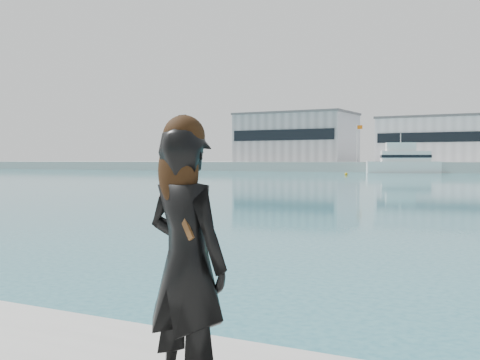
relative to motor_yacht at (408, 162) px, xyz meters
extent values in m
cube|color=gray|center=(-30.29, 17.94, 5.42)|extent=(26.00, 16.00, 11.00)
cube|color=black|center=(-30.29, 9.84, 5.97)|extent=(24.70, 0.20, 2.42)
cube|color=#59595B|center=(-30.29, 17.94, 11.17)|extent=(26.52, 16.32, 0.50)
cube|color=silver|center=(2.71, 17.94, 4.42)|extent=(24.00, 15.00, 9.00)
cube|color=black|center=(2.71, 10.34, 4.87)|extent=(22.80, 0.20, 1.98)
cube|color=#59595B|center=(2.71, 17.94, 9.17)|extent=(24.48, 15.30, 0.50)
cylinder|color=silver|center=(-13.29, 10.94, 3.92)|extent=(0.16, 0.16, 8.00)
cube|color=#C75D0B|center=(-12.69, 10.94, 7.32)|extent=(1.20, 0.04, 0.80)
cube|color=white|center=(0.43, 0.16, -1.02)|extent=(16.41, 9.66, 2.12)
cube|color=white|center=(-0.40, -0.15, 1.00)|extent=(9.55, 6.54, 1.94)
cube|color=white|center=(-1.23, -0.46, 2.77)|extent=(6.00, 4.65, 1.59)
cube|color=black|center=(-0.40, -0.15, 1.00)|extent=(9.75, 6.69, 0.53)
cylinder|color=silver|center=(-1.23, -0.46, 4.44)|extent=(0.14, 0.14, 1.76)
sphere|color=#E0A20B|center=(-4.50, -22.04, -2.08)|extent=(0.50, 0.50, 0.50)
imported|color=black|center=(24.26, -110.34, -0.42)|extent=(0.70, 0.53, 1.72)
sphere|color=black|center=(24.26, -110.36, 0.38)|extent=(0.26, 0.26, 0.26)
ellipsoid|color=black|center=(24.25, -110.41, 0.16)|extent=(0.29, 0.15, 0.46)
cylinder|color=tan|center=(24.07, -110.20, 0.27)|extent=(0.12, 0.21, 0.37)
cylinder|color=white|center=(24.07, -110.16, 0.42)|extent=(0.10, 0.10, 0.03)
cube|color=black|center=(24.08, -110.12, 0.47)|extent=(0.06, 0.03, 0.13)
cube|color=#4C2D14|center=(24.27, -110.43, -0.08)|extent=(0.24, 0.07, 0.35)
camera|label=1|loc=(26.35, -113.47, 0.23)|focal=45.00mm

